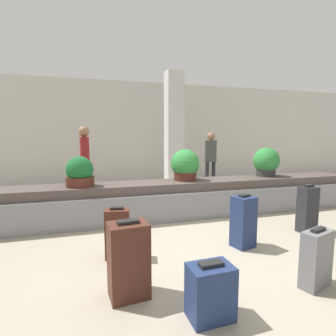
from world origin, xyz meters
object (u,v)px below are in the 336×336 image
at_px(suitcase_5, 243,222).
at_px(traveler_1, 211,155).
at_px(pillar, 174,132).
at_px(potted_plant_2, 266,162).
at_px(suitcase_1, 210,292).
at_px(potted_plant_0, 80,173).
at_px(traveler_0, 85,156).
at_px(suitcase_0, 129,260).
at_px(potted_plant_1, 185,166).
at_px(suitcase_3, 316,259).
at_px(suitcase_4, 307,209).
at_px(suitcase_2, 118,233).

relative_size(suitcase_5, traveler_1, 0.45).
distance_m(pillar, potted_plant_2, 2.65).
xyz_separation_m(suitcase_1, potted_plant_2, (2.60, 2.85, 0.72)).
relative_size(suitcase_5, potted_plant_0, 1.43).
distance_m(suitcase_1, traveler_0, 4.71).
distance_m(suitcase_5, traveler_0, 4.00).
xyz_separation_m(suitcase_0, suitcase_5, (1.62, 0.69, -0.01)).
distance_m(potted_plant_0, potted_plant_1, 1.89).
relative_size(suitcase_1, traveler_0, 0.28).
distance_m(suitcase_3, traveler_0, 4.98).
xyz_separation_m(suitcase_4, potted_plant_0, (-3.36, 1.35, 0.52)).
height_order(suitcase_4, traveler_0, traveler_0).
height_order(suitcase_3, traveler_1, traveler_1).
distance_m(suitcase_4, suitcase_5, 1.25).
distance_m(suitcase_2, potted_plant_2, 3.63).
xyz_separation_m(potted_plant_2, traveler_0, (-3.66, 1.67, 0.08)).
height_order(suitcase_0, suitcase_5, suitcase_0).
relative_size(suitcase_1, suitcase_5, 0.67).
height_order(suitcase_5, traveler_1, traveler_1).
relative_size(suitcase_3, suitcase_5, 0.83).
xyz_separation_m(suitcase_2, suitcase_5, (1.64, -0.15, 0.04)).
xyz_separation_m(suitcase_2, potted_plant_2, (3.22, 1.54, 0.64)).
bearing_deg(pillar, potted_plant_0, -135.27).
xyz_separation_m(suitcase_0, traveler_1, (2.96, 4.56, 0.59)).
bearing_deg(traveler_1, suitcase_2, 71.74).
height_order(suitcase_4, traveler_1, traveler_1).
xyz_separation_m(pillar, suitcase_3, (-0.08, -4.92, -1.31)).
relative_size(pillar, suitcase_1, 6.73).
bearing_deg(potted_plant_0, suitcase_2, -71.35).
height_order(pillar, suitcase_3, pillar).
bearing_deg(potted_plant_2, potted_plant_0, -177.81).
bearing_deg(pillar, suitcase_1, -104.14).
height_order(pillar, suitcase_0, pillar).
bearing_deg(potted_plant_2, suitcase_1, -132.40).
bearing_deg(traveler_1, pillar, 19.83).
bearing_deg(suitcase_5, traveler_0, 107.11).
height_order(suitcase_1, suitcase_4, suitcase_4).
relative_size(potted_plant_0, potted_plant_2, 0.84).
xyz_separation_m(suitcase_4, suitcase_5, (-1.24, -0.20, -0.01)).
bearing_deg(pillar, suitcase_4, -74.91).
bearing_deg(traveler_0, pillar, 95.97).
xyz_separation_m(pillar, suitcase_0, (-1.87, -4.57, -1.25)).
bearing_deg(suitcase_1, potted_plant_1, 72.11).
bearing_deg(potted_plant_1, suitcase_4, -44.96).
bearing_deg(suitcase_1, suitcase_0, 139.18).
bearing_deg(potted_plant_1, suitcase_2, -133.03).
bearing_deg(suitcase_0, traveler_0, 90.54).
relative_size(suitcase_3, suitcase_4, 0.80).
xyz_separation_m(suitcase_3, potted_plant_2, (1.41, 2.72, 0.66)).
bearing_deg(potted_plant_2, suitcase_5, -133.04).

